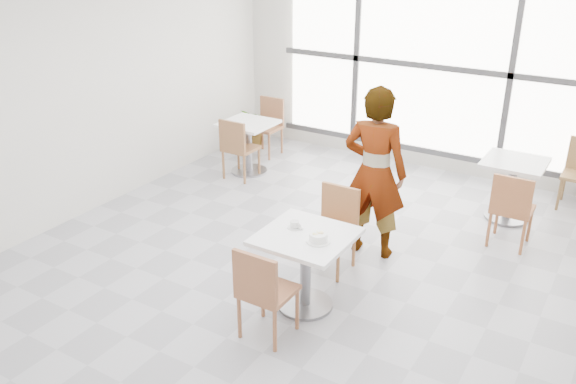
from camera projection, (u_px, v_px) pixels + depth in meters
The scene contains 16 objects.
floor at pixel (303, 270), 6.19m from camera, with size 7.00×7.00×0.00m, color #9E9EA5.
wall_back at pixel (431, 65), 8.31m from camera, with size 6.00×6.00×0.00m, color silver.
wall_left at pixel (84, 90), 7.02m from camera, with size 7.00×7.00×0.00m, color silver.
window at pixel (429, 66), 8.26m from camera, with size 4.60×0.07×2.52m.
main_table at pixel (306, 257), 5.40m from camera, with size 0.80×0.80×0.75m.
chair_near at pixel (263, 289), 4.97m from camera, with size 0.42×0.42×0.87m.
chair_far at pixel (335, 223), 6.08m from camera, with size 0.42×0.42×0.87m.
oatmeal_bowl at pixel (318, 237), 5.17m from camera, with size 0.21×0.21×0.09m.
coffee_cup at pixel (295, 225), 5.42m from camera, with size 0.16×0.13×0.07m.
person at pixel (375, 173), 6.19m from camera, with size 0.67×0.44×1.85m, color black.
bg_table_left at pixel (248, 140), 8.50m from camera, with size 0.70×0.70×0.75m.
bg_table_right at pixel (512, 181), 7.10m from camera, with size 0.70×0.70×0.75m.
bg_chair_left_near at pixel (237, 145), 8.25m from camera, with size 0.42×0.42×0.87m.
bg_chair_left_far at pixel (268, 122), 9.22m from camera, with size 0.42×0.42×0.87m.
bg_chair_right_near at pixel (512, 206), 6.45m from camera, with size 0.42×0.42×0.87m.
plant_left at pixel (254, 128), 9.53m from camera, with size 0.59×0.51×0.66m, color #507436.
Camera 1 is at (2.66, -4.63, 3.24)m, focal length 37.33 mm.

